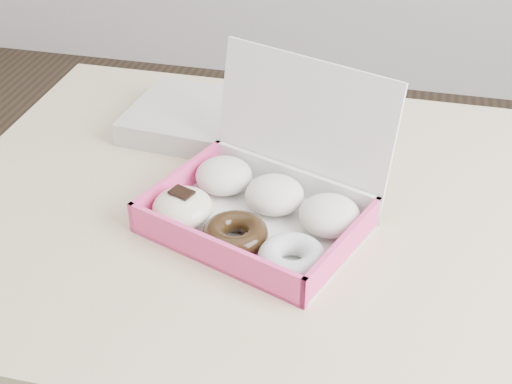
# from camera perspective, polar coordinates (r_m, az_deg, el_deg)

# --- Properties ---
(table) EXTENTS (1.20, 0.80, 0.75)m
(table) POSITION_cam_1_polar(r_m,az_deg,el_deg) (1.11, 5.99, -4.84)
(table) COLOR #CDBA87
(table) RESTS_ON ground
(donut_box) EXTENTS (0.36, 0.34, 0.21)m
(donut_box) POSITION_cam_1_polar(r_m,az_deg,el_deg) (1.02, 0.36, -0.87)
(donut_box) COLOR white
(donut_box) RESTS_ON table
(newspapers) EXTENTS (0.27, 0.22, 0.04)m
(newspapers) POSITION_cam_1_polar(r_m,az_deg,el_deg) (1.26, -4.17, 5.78)
(newspapers) COLOR beige
(newspapers) RESTS_ON table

